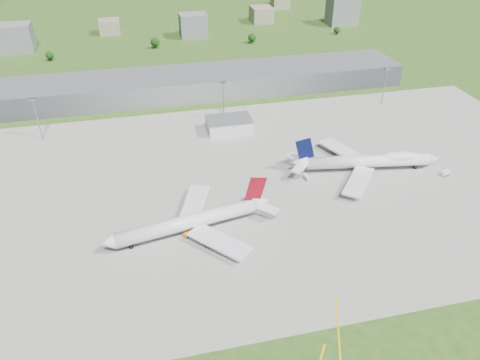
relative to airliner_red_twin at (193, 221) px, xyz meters
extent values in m
plane|color=#2E5119|center=(25.49, 142.12, -5.56)|extent=(1400.00, 1400.00, 0.00)
cube|color=gray|center=(35.49, 32.12, -5.52)|extent=(360.00, 190.00, 0.08)
cube|color=gray|center=(25.49, 157.12, 1.94)|extent=(300.00, 42.00, 15.00)
cube|color=silver|center=(35.49, 92.12, -1.56)|extent=(26.00, 16.00, 8.00)
cylinder|color=gray|center=(-74.51, 107.12, 6.94)|extent=(0.70, 0.70, 25.00)
cube|color=gray|center=(-74.51, 107.12, 19.74)|extent=(3.50, 2.00, 1.20)
cylinder|color=gray|center=(35.49, 107.12, 6.94)|extent=(0.70, 0.70, 25.00)
cube|color=gray|center=(35.49, 107.12, 19.74)|extent=(3.50, 2.00, 1.20)
cylinder|color=gray|center=(145.49, 107.12, 6.94)|extent=(0.70, 0.70, 25.00)
cube|color=gray|center=(145.49, 107.12, 19.74)|extent=(3.50, 2.00, 1.20)
cylinder|color=white|center=(-2.85, -0.53, 0.32)|extent=(62.08, 17.55, 6.41)
cone|color=white|center=(-35.93, -6.63, 0.32)|extent=(6.41, 7.27, 6.41)
cone|color=white|center=(31.81, 5.87, 1.17)|extent=(9.57, 7.85, 6.41)
cube|color=maroon|center=(-4.95, -0.91, -1.67)|extent=(50.43, 11.80, 1.39)
cube|color=white|center=(8.84, -13.85, -1.61)|extent=(25.33, 27.37, 0.96)
cube|color=white|center=(3.31, 16.10, -1.61)|extent=(18.35, 29.38, 0.96)
cube|color=maroon|center=(29.18, 5.39, 8.86)|extent=(10.56, 2.46, 12.91)
cylinder|color=#38383D|center=(5.55, -10.38, -3.64)|extent=(6.40, 4.43, 3.42)
cylinder|color=#38383D|center=(1.48, 11.68, -3.64)|extent=(6.40, 4.43, 3.42)
cube|color=black|center=(4.32, -4.09, -4.22)|extent=(1.91, 1.57, 2.67)
cube|color=black|center=(2.58, 5.36, -4.22)|extent=(1.91, 1.57, 2.67)
cube|color=black|center=(-27.01, -4.99, -4.22)|extent=(1.91, 1.57, 2.67)
cylinder|color=white|center=(96.60, 29.74, 0.20)|extent=(65.14, 16.79, 6.49)
cone|color=white|center=(131.24, 24.13, 0.20)|extent=(6.21, 7.25, 6.49)
cone|color=white|center=(60.42, 35.60, 1.04)|extent=(9.31, 7.75, 6.49)
cube|color=#1B3999|center=(98.67, 29.41, -1.81)|extent=(52.99, 11.14, 1.36)
ellipsoid|color=white|center=(113.27, 27.04, 2.15)|extent=(21.55, 9.73, 5.84)
cube|color=white|center=(89.86, 46.94, -1.68)|extent=(19.19, 30.66, 0.94)
cube|color=white|center=(84.78, 15.55, -1.68)|extent=(25.77, 28.60, 0.94)
cube|color=#070D39|center=(63.00, 35.18, 8.68)|extent=(10.38, 2.18, 12.66)
cylinder|color=#38383D|center=(92.74, 39.92, -3.67)|extent=(6.22, 4.23, 3.35)
cylinder|color=#38383D|center=(88.44, 51.22, -3.67)|extent=(6.22, 4.23, 3.35)
cylinder|color=#38383D|center=(89.72, 21.31, -3.67)|extent=(6.22, 4.23, 3.35)
cylinder|color=#38383D|center=(82.08, 11.93, -3.67)|extent=(6.22, 4.23, 3.35)
cube|color=black|center=(91.15, 35.40, -4.25)|extent=(1.86, 1.51, 2.62)
cube|color=black|center=(89.64, 26.09, -4.25)|extent=(1.86, 1.51, 2.62)
cube|color=black|center=(122.45, 25.56, -4.25)|extent=(1.86, 1.51, 2.62)
cube|color=orange|center=(-3.14, -2.28, -4.41)|extent=(3.97, 4.02, 1.44)
cube|color=black|center=(-3.14, -2.28, -5.13)|extent=(3.67, 3.70, 0.70)
cube|color=silver|center=(62.62, 28.94, -4.14)|extent=(2.80, 4.78, 1.97)
cube|color=black|center=(62.62, 28.94, -5.13)|extent=(2.77, 4.14, 0.70)
cube|color=white|center=(134.35, 15.97, -4.01)|extent=(5.52, 3.91, 2.23)
cube|color=black|center=(134.35, 15.97, -5.13)|extent=(4.85, 3.76, 0.70)
cube|color=slate|center=(-114.51, 292.12, 6.44)|extent=(28.00, 22.00, 24.00)
cube|color=gray|center=(-34.51, 332.12, 1.44)|extent=(20.00, 18.00, 14.00)
cube|color=slate|center=(45.49, 302.12, 5.44)|extent=(26.00, 20.00, 22.00)
cube|color=gray|center=(125.49, 342.12, 2.44)|extent=(22.00, 24.00, 16.00)
cube|color=slate|center=(205.49, 312.12, 8.44)|extent=(30.00, 22.00, 28.00)
cylinder|color=#382314|center=(-84.51, 257.12, -4.06)|extent=(0.70, 0.70, 3.00)
sphere|color=black|center=(-84.51, 257.12, -0.68)|extent=(6.75, 6.75, 6.75)
cylinder|color=#382314|center=(5.49, 272.12, -3.76)|extent=(0.70, 0.70, 3.60)
sphere|color=black|center=(5.49, 272.12, 0.29)|extent=(8.10, 8.10, 8.10)
cylinder|color=#382314|center=(95.49, 267.12, -3.86)|extent=(0.70, 0.70, 3.40)
sphere|color=black|center=(95.49, 267.12, -0.03)|extent=(7.65, 7.65, 7.65)
cylinder|color=#382314|center=(185.49, 277.12, -4.16)|extent=(0.70, 0.70, 2.80)
sphere|color=black|center=(185.49, 277.12, -1.01)|extent=(6.30, 6.30, 6.30)
camera|label=1|loc=(-17.13, -160.22, 123.31)|focal=35.00mm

